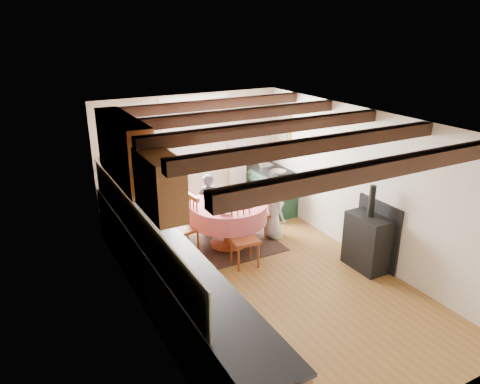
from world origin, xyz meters
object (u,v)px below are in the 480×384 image
child_far (208,204)px  child_right (273,210)px  dining_table (228,225)px  chair_right (265,210)px  cup (234,198)px  chair_left (183,226)px  aga_range (271,191)px  chair_near (245,238)px  cast_iron_stove (369,228)px

child_far → child_right: child_far is taller
dining_table → chair_right: chair_right is taller
cup → chair_left: bearing=-180.0°
aga_range → child_far: 1.56m
chair_near → cast_iron_stove: 1.90m
dining_table → cup: 0.47m
dining_table → chair_near: (-0.08, -0.71, 0.08)m
dining_table → child_far: bearing=98.4°
aga_range → chair_near: bearing=-133.1°
dining_table → chair_left: bearing=175.6°
chair_right → cast_iron_stove: (0.76, -1.76, 0.21)m
child_far → cup: bearing=113.2°
cast_iron_stove → child_right: 1.75m
dining_table → child_right: 0.87m
child_right → aga_range: bearing=-33.7°
chair_left → cast_iron_stove: 2.91m
dining_table → cast_iron_stove: (1.55, -1.67, 0.29)m
aga_range → child_far: bearing=-169.2°
dining_table → child_far: (-0.09, 0.62, 0.17)m
chair_left → cup: 0.98m
chair_right → child_right: 0.18m
chair_near → chair_left: 1.05m
child_far → child_right: size_ratio=1.08×
chair_near → cast_iron_stove: cast_iron_stove is taller
dining_table → chair_right: size_ratio=1.39×
dining_table → chair_left: chair_left is taller
chair_left → cup: size_ratio=10.25×
aga_range → chair_left: bearing=-159.1°
chair_near → cast_iron_stove: bearing=-24.1°
chair_right → cup: size_ratio=9.33×
chair_left → cup: (0.93, 0.00, 0.32)m
chair_left → child_far: bearing=122.5°
chair_right → aga_range: chair_right is taller
chair_near → cup: (0.22, 0.77, 0.36)m
dining_table → aga_range: size_ratio=1.32×
chair_right → aga_range: bearing=-51.0°
chair_left → cast_iron_stove: bearing=47.2°
dining_table → cast_iron_stove: 2.30m
cast_iron_stove → child_far: (-1.64, 2.29, -0.12)m
dining_table → chair_left: (-0.79, 0.06, 0.12)m
cast_iron_stove → child_far: 2.82m
child_far → chair_near: bearing=91.3°
chair_near → cup: 0.88m
aga_range → cast_iron_stove: (0.11, -2.58, 0.23)m
aga_range → cast_iron_stove: 2.59m
chair_left → aga_range: size_ratio=1.04×
chair_near → cup: chair_near is taller
chair_near → child_right: size_ratio=0.92×
cup → child_right: bearing=-10.1°
chair_right → child_far: bearing=46.5°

